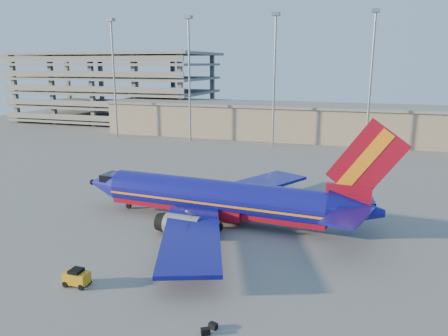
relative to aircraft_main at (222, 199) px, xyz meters
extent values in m
plane|color=slate|center=(0.61, 3.49, -2.78)|extent=(220.00, 220.00, 0.00)
cube|color=#9C8C6C|center=(10.61, 61.49, 1.22)|extent=(120.00, 15.00, 8.00)
cube|color=slate|center=(10.61, 61.49, 5.42)|extent=(122.00, 16.00, 0.60)
cube|color=slate|center=(-61.39, 77.49, -1.78)|extent=(60.00, 30.00, 0.70)
cube|color=slate|center=(-61.39, 77.49, 2.42)|extent=(60.00, 30.00, 0.70)
cube|color=slate|center=(-61.39, 77.49, 6.62)|extent=(60.00, 30.00, 0.70)
cube|color=slate|center=(-61.39, 77.49, 10.82)|extent=(60.00, 30.00, 0.70)
cube|color=slate|center=(-61.39, 77.49, 15.02)|extent=(60.00, 30.00, 0.70)
cube|color=slate|center=(-61.39, 77.49, 18.22)|extent=(62.00, 32.00, 0.80)
cube|color=slate|center=(-61.39, 90.49, 7.72)|extent=(1.20, 1.20, 21.00)
cylinder|color=gray|center=(-44.39, 49.49, 11.22)|extent=(0.44, 0.44, 28.00)
cube|color=gray|center=(-44.39, 49.49, 25.52)|extent=(1.60, 1.60, 0.70)
cylinder|color=gray|center=(-24.39, 49.49, 11.22)|extent=(0.44, 0.44, 28.00)
cube|color=gray|center=(-24.39, 49.49, 25.52)|extent=(1.60, 1.60, 0.70)
cylinder|color=gray|center=(-4.39, 49.49, 11.22)|extent=(0.44, 0.44, 28.00)
cube|color=gray|center=(-4.39, 49.49, 25.52)|extent=(1.60, 1.60, 0.70)
cylinder|color=gray|center=(15.61, 49.49, 11.22)|extent=(0.44, 0.44, 28.00)
cube|color=gray|center=(15.61, 49.49, 25.52)|extent=(1.60, 1.60, 0.70)
cylinder|color=navy|center=(-0.92, 0.06, 0.18)|extent=(26.47, 5.73, 4.05)
cube|color=maroon|center=(-0.92, 0.06, -0.86)|extent=(26.42, 4.96, 1.42)
cube|color=orange|center=(-0.92, 0.06, -0.10)|extent=(26.47, 5.77, 0.24)
cone|color=navy|center=(-16.31, 1.05, 0.18)|extent=(4.85, 4.34, 4.05)
cube|color=black|center=(-14.90, 0.96, 1.22)|extent=(2.80, 3.01, 0.88)
cone|color=navy|center=(15.02, -0.97, 0.56)|extent=(5.94, 4.41, 4.05)
cube|color=maroon|center=(14.15, -0.91, 2.04)|extent=(4.62, 0.90, 2.41)
cube|color=maroon|center=(15.68, -1.01, 5.87)|extent=(8.04, 0.87, 8.73)
cube|color=orange|center=(15.46, -1.00, 5.87)|extent=(5.36, 0.80, 6.85)
cube|color=navy|center=(14.82, 2.77, 1.16)|extent=(4.26, 7.40, 0.24)
cube|color=navy|center=(14.35, -4.65, 1.16)|extent=(5.05, 7.63, 0.24)
cube|color=navy|center=(1.34, 9.56, -0.81)|extent=(12.72, 17.56, 0.38)
cube|color=navy|center=(0.10, -9.65, -0.81)|extent=(11.02, 17.80, 0.38)
cube|color=maroon|center=(-0.37, 0.02, -1.30)|extent=(6.83, 4.68, 1.09)
cylinder|color=gray|center=(-1.86, 5.82, -1.52)|extent=(4.08, 2.55, 2.30)
cylinder|color=gray|center=(-2.60, -5.53, -1.52)|extent=(4.08, 2.55, 2.30)
cylinder|color=gray|center=(-12.93, 0.83, -2.18)|extent=(0.28, 0.28, 1.20)
cylinder|color=black|center=(-12.93, 0.83, -2.43)|extent=(0.72, 0.32, 0.70)
cylinder|color=black|center=(0.90, 2.79, -2.32)|extent=(0.96, 0.66, 0.92)
cylinder|color=black|center=(0.54, -2.89, -2.32)|extent=(0.96, 0.66, 0.92)
cube|color=orange|center=(-6.79, -18.24, -2.05)|extent=(2.05, 1.18, 0.98)
cube|color=black|center=(-6.79, -18.24, -1.46)|extent=(0.98, 1.08, 0.34)
cylinder|color=black|center=(-7.57, -17.70, -2.52)|extent=(0.51, 0.18, 0.51)
cylinder|color=black|center=(-7.57, -18.77, -2.52)|extent=(0.51, 0.18, 0.51)
cylinder|color=black|center=(-6.00, -17.70, -2.52)|extent=(0.51, 0.18, 0.51)
cylinder|color=black|center=(-6.01, -18.78, -2.52)|extent=(0.51, 0.18, 0.51)
cube|color=black|center=(5.85, -21.26, -2.54)|extent=(0.75, 0.67, 0.47)
cube|color=black|center=(6.13, -20.45, -2.56)|extent=(0.67, 0.56, 0.43)
camera|label=1|loc=(15.32, -46.09, 15.43)|focal=35.00mm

